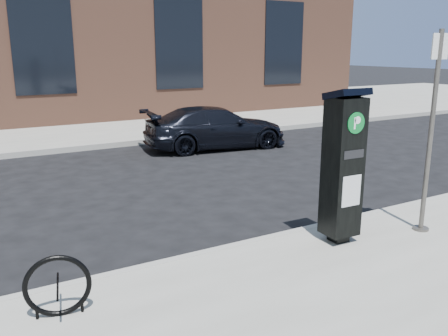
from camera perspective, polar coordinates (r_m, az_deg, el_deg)
ground at (r=6.55m, az=-0.54°, el=-10.75°), size 120.00×120.00×0.00m
sidewalk_far at (r=19.58m, az=-21.22°, el=5.28°), size 60.00×12.00×0.15m
curb_near at (r=6.50m, az=-0.45°, el=-10.21°), size 60.00×0.12×0.16m
curb_far at (r=13.78m, az=-17.19°, el=2.26°), size 60.00×0.12×0.16m
building at (r=22.41m, az=-23.47°, el=16.55°), size 28.00×10.05×8.25m
parking_kiosk at (r=6.57m, az=14.10°, el=0.37°), size 0.50×0.45×2.13m
sign_pole at (r=7.31m, az=23.61°, el=3.66°), size 0.25×0.23×2.87m
bike_rack at (r=5.11m, az=-19.38°, el=-13.28°), size 0.65×0.18×0.66m
car_dark at (r=13.52m, az=-0.99°, el=4.90°), size 4.26×2.18×1.18m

